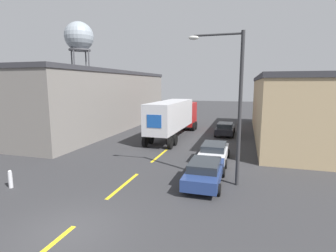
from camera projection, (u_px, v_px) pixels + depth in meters
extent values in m
plane|color=#333335|center=(67.00, 232.00, 9.93)|extent=(160.00, 160.00, 0.00)
cube|color=yellow|center=(124.00, 185.00, 14.53)|extent=(0.20, 3.83, 0.01)
cube|color=yellow|center=(160.00, 156.00, 20.55)|extent=(0.20, 3.83, 0.01)
cube|color=slate|center=(92.00, 102.00, 33.00)|extent=(9.89, 26.54, 6.73)
cube|color=#333338|center=(90.00, 73.00, 32.43)|extent=(10.09, 26.74, 0.40)
cube|color=tan|center=(304.00, 110.00, 26.69)|extent=(9.35, 22.16, 5.96)
cube|color=#333338|center=(307.00, 78.00, 26.18)|extent=(9.55, 22.36, 0.40)
cube|color=#B21919|center=(186.00, 114.00, 32.13)|extent=(2.30, 2.77, 2.83)
cube|color=silver|center=(170.00, 115.00, 26.17)|extent=(2.57, 9.25, 2.76)
cube|color=#194CA3|center=(154.00, 121.00, 21.83)|extent=(1.29, 0.06, 1.10)
cylinder|color=black|center=(195.00, 125.00, 32.32)|extent=(0.30, 1.00, 1.00)
cylinder|color=black|center=(177.00, 125.00, 33.03)|extent=(0.30, 1.00, 1.00)
cylinder|color=black|center=(193.00, 127.00, 31.30)|extent=(0.30, 1.00, 1.00)
cylinder|color=black|center=(175.00, 126.00, 32.01)|extent=(0.30, 1.00, 1.00)
cylinder|color=black|center=(175.00, 140.00, 23.87)|extent=(0.30, 1.00, 1.00)
cylinder|color=black|center=(151.00, 138.00, 24.59)|extent=(0.30, 1.00, 1.00)
cylinder|color=black|center=(170.00, 143.00, 22.56)|extent=(0.30, 1.00, 1.00)
cylinder|color=black|center=(145.00, 142.00, 23.27)|extent=(0.30, 1.00, 1.00)
cube|color=silver|center=(214.00, 153.00, 18.90)|extent=(1.81, 4.50, 0.62)
cube|color=#23282D|center=(214.00, 147.00, 18.69)|extent=(1.59, 2.34, 0.43)
cylinder|color=black|center=(228.00, 153.00, 20.02)|extent=(0.22, 0.61, 0.61)
cylinder|color=black|center=(204.00, 152.00, 20.52)|extent=(0.22, 0.61, 0.61)
cylinder|color=black|center=(225.00, 164.00, 17.37)|extent=(0.22, 0.61, 0.61)
cylinder|color=black|center=(198.00, 162.00, 17.88)|extent=(0.22, 0.61, 0.61)
cube|color=navy|center=(205.00, 173.00, 14.67)|extent=(1.81, 4.50, 0.62)
cube|color=#23282D|center=(205.00, 165.00, 14.46)|extent=(1.59, 2.34, 0.43)
cylinder|color=black|center=(223.00, 172.00, 15.78)|extent=(0.22, 0.61, 0.61)
cylinder|color=black|center=(194.00, 169.00, 16.29)|extent=(0.22, 0.61, 0.61)
cylinder|color=black|center=(218.00, 190.00, 13.14)|extent=(0.22, 0.61, 0.61)
cylinder|color=black|center=(183.00, 186.00, 13.65)|extent=(0.22, 0.61, 0.61)
cube|color=black|center=(225.00, 129.00, 28.74)|extent=(1.81, 4.50, 0.62)
cube|color=#23282D|center=(225.00, 125.00, 28.53)|extent=(1.59, 2.34, 0.43)
cylinder|color=black|center=(234.00, 131.00, 29.86)|extent=(0.22, 0.61, 0.61)
cylinder|color=black|center=(218.00, 130.00, 30.37)|extent=(0.22, 0.61, 0.61)
cylinder|color=black|center=(233.00, 135.00, 27.22)|extent=(0.22, 0.61, 0.61)
cylinder|color=black|center=(215.00, 134.00, 27.72)|extent=(0.22, 0.61, 0.61)
cylinder|color=#47474C|center=(90.00, 80.00, 53.83)|extent=(0.28, 0.28, 12.62)
cylinder|color=#47474C|center=(87.00, 80.00, 56.31)|extent=(0.28, 0.28, 12.62)
cylinder|color=#47474C|center=(73.00, 80.00, 54.96)|extent=(0.28, 0.28, 12.62)
cylinder|color=#47474C|center=(75.00, 80.00, 52.47)|extent=(0.28, 0.28, 12.62)
cylinder|color=#4C4C51|center=(80.00, 50.00, 53.42)|extent=(4.33, 4.33, 0.30)
sphere|color=#939EA8|center=(79.00, 36.00, 53.00)|extent=(5.79, 5.79, 5.79)
cylinder|color=#2D2D30|center=(240.00, 111.00, 13.94)|extent=(0.20, 0.20, 8.26)
cylinder|color=#2D2D30|center=(218.00, 35.00, 13.66)|extent=(2.57, 0.11, 0.11)
ellipsoid|color=silver|center=(194.00, 38.00, 14.04)|extent=(0.56, 0.32, 0.22)
cylinder|color=silver|center=(10.00, 180.00, 14.11)|extent=(0.22, 0.22, 0.83)
sphere|color=silver|center=(10.00, 172.00, 14.04)|extent=(0.20, 0.20, 0.20)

